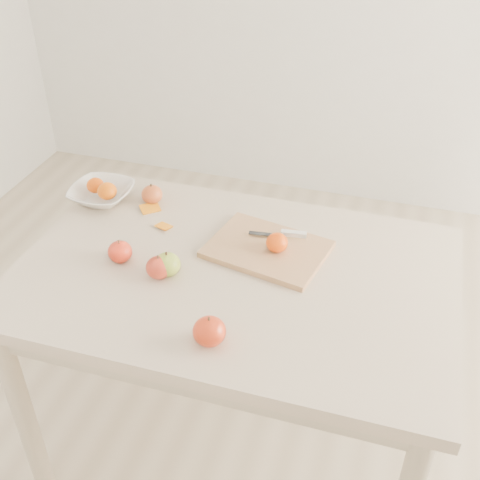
# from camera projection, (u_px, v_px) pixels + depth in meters

# --- Properties ---
(ground) EXTENTS (3.50, 3.50, 0.00)m
(ground) POSITION_uv_depth(u_px,v_px,m) (236.00, 440.00, 2.09)
(ground) COLOR #C6B293
(ground) RESTS_ON ground
(table) EXTENTS (1.20, 0.80, 0.75)m
(table) POSITION_uv_depth(u_px,v_px,m) (235.00, 298.00, 1.71)
(table) COLOR #C6B296
(table) RESTS_ON ground
(cutting_board) EXTENTS (0.37, 0.30, 0.02)m
(cutting_board) POSITION_uv_depth(u_px,v_px,m) (267.00, 249.00, 1.72)
(cutting_board) COLOR tan
(cutting_board) RESTS_ON table
(board_tangerine) EXTENTS (0.06, 0.06, 0.05)m
(board_tangerine) POSITION_uv_depth(u_px,v_px,m) (277.00, 243.00, 1.68)
(board_tangerine) COLOR #D14907
(board_tangerine) RESTS_ON cutting_board
(fruit_bowl) EXTENTS (0.20, 0.20, 0.05)m
(fruit_bowl) POSITION_uv_depth(u_px,v_px,m) (102.00, 194.00, 1.94)
(fruit_bowl) COLOR white
(fruit_bowl) RESTS_ON table
(bowl_tangerine_near) EXTENTS (0.06, 0.06, 0.05)m
(bowl_tangerine_near) POSITION_uv_depth(u_px,v_px,m) (95.00, 185.00, 1.94)
(bowl_tangerine_near) COLOR #E24F08
(bowl_tangerine_near) RESTS_ON fruit_bowl
(bowl_tangerine_far) EXTENTS (0.06, 0.06, 0.05)m
(bowl_tangerine_far) POSITION_uv_depth(u_px,v_px,m) (107.00, 191.00, 1.91)
(bowl_tangerine_far) COLOR #DA6107
(bowl_tangerine_far) RESTS_ON fruit_bowl
(orange_peel_a) EXTENTS (0.07, 0.07, 0.01)m
(orange_peel_a) POSITION_uv_depth(u_px,v_px,m) (150.00, 209.00, 1.91)
(orange_peel_a) COLOR orange
(orange_peel_a) RESTS_ON table
(orange_peel_b) EXTENTS (0.05, 0.05, 0.01)m
(orange_peel_b) POSITION_uv_depth(u_px,v_px,m) (164.00, 227.00, 1.83)
(orange_peel_b) COLOR orange
(orange_peel_b) RESTS_ON table
(paring_knife) EXTENTS (0.17, 0.05, 0.01)m
(paring_knife) POSITION_uv_depth(u_px,v_px,m) (289.00, 234.00, 1.76)
(paring_knife) COLOR white
(paring_knife) RESTS_ON cutting_board
(apple_green) EXTENTS (0.07, 0.07, 0.07)m
(apple_green) POSITION_uv_depth(u_px,v_px,m) (167.00, 264.00, 1.62)
(apple_green) COLOR olive
(apple_green) RESTS_ON table
(apple_red_c) EXTENTS (0.08, 0.08, 0.07)m
(apple_red_c) POSITION_uv_depth(u_px,v_px,m) (209.00, 331.00, 1.41)
(apple_red_c) COLOR maroon
(apple_red_c) RESTS_ON table
(apple_red_a) EXTENTS (0.07, 0.07, 0.06)m
(apple_red_a) POSITION_uv_depth(u_px,v_px,m) (152.00, 195.00, 1.92)
(apple_red_a) COLOR maroon
(apple_red_a) RESTS_ON table
(apple_red_d) EXTENTS (0.07, 0.07, 0.06)m
(apple_red_d) POSITION_uv_depth(u_px,v_px,m) (120.00, 252.00, 1.67)
(apple_red_d) COLOR #A30D15
(apple_red_d) RESTS_ON table
(apple_red_b) EXTENTS (0.07, 0.07, 0.06)m
(apple_red_b) POSITION_uv_depth(u_px,v_px,m) (159.00, 267.00, 1.61)
(apple_red_b) COLOR maroon
(apple_red_b) RESTS_ON table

